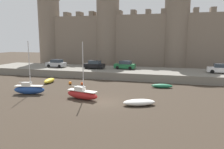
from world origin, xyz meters
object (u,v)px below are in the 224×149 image
(rowboat_foreground_centre, at_px, (49,81))
(car_quay_west, at_px, (125,65))
(rowboat_midflat_right, at_px, (162,86))
(car_quay_centre_east, at_px, (220,69))
(mooring_buoy_near_channel, at_px, (70,83))
(mooring_buoy_off_centre, at_px, (82,84))
(car_quay_centre_west, at_px, (56,63))
(rowboat_foreground_left, at_px, (139,102))
(car_quay_east, at_px, (94,65))
(sailboat_near_channel_left, at_px, (29,89))
(sailboat_near_channel_right, at_px, (82,94))

(rowboat_foreground_centre, height_order, car_quay_west, car_quay_west)
(rowboat_midflat_right, bearing_deg, car_quay_centre_east, 42.03)
(mooring_buoy_near_channel, height_order, car_quay_west, car_quay_west)
(mooring_buoy_off_centre, xyz_separation_m, car_quay_centre_west, (-9.89, 9.42, 1.88))
(rowboat_foreground_left, height_order, car_quay_east, car_quay_east)
(rowboat_foreground_centre, relative_size, sailboat_near_channel_left, 0.46)
(car_quay_centre_west, bearing_deg, sailboat_near_channel_left, -71.93)
(rowboat_foreground_left, height_order, car_quay_west, car_quay_west)
(mooring_buoy_off_centre, bearing_deg, car_quay_west, 66.45)
(rowboat_midflat_right, bearing_deg, car_quay_west, 129.88)
(sailboat_near_channel_right, bearing_deg, car_quay_centre_west, 127.73)
(car_quay_centre_west, height_order, car_quay_west, same)
(rowboat_midflat_right, xyz_separation_m, car_quay_centre_east, (9.36, 8.44, 1.81))
(mooring_buoy_off_centre, bearing_deg, car_quay_centre_east, 24.52)
(car_quay_centre_west, bearing_deg, rowboat_foreground_left, -41.12)
(sailboat_near_channel_right, height_order, rowboat_foreground_left, sailboat_near_channel_right)
(rowboat_foreground_left, bearing_deg, rowboat_foreground_centre, 152.65)
(sailboat_near_channel_right, xyz_separation_m, rowboat_midflat_right, (9.01, 8.88, -0.33))
(rowboat_foreground_centre, xyz_separation_m, car_quay_centre_east, (27.57, 9.59, 1.75))
(car_quay_centre_west, distance_m, car_quay_east, 8.45)
(rowboat_foreground_centre, xyz_separation_m, sailboat_near_channel_left, (1.51, -7.36, 0.31))
(sailboat_near_channel_right, distance_m, car_quay_centre_west, 21.42)
(sailboat_near_channel_left, relative_size, car_quay_east, 1.67)
(mooring_buoy_off_centre, height_order, mooring_buoy_near_channel, mooring_buoy_near_channel)
(rowboat_foreground_centre, relative_size, car_quay_centre_west, 0.77)
(rowboat_foreground_centre, relative_size, car_quay_west, 0.77)
(car_quay_centre_east, bearing_deg, mooring_buoy_near_channel, -157.18)
(sailboat_near_channel_right, height_order, mooring_buoy_near_channel, sailboat_near_channel_right)
(rowboat_midflat_right, distance_m, mooring_buoy_near_channel, 14.34)
(rowboat_foreground_centre, bearing_deg, sailboat_near_channel_left, -78.41)
(car_quay_centre_west, height_order, car_quay_east, same)
(car_quay_east, xyz_separation_m, car_quay_west, (6.02, 1.15, 0.00))
(rowboat_foreground_left, xyz_separation_m, car_quay_centre_east, (11.32, 17.99, 1.77))
(mooring_buoy_near_channel, bearing_deg, sailboat_near_channel_left, -109.22)
(car_quay_east, bearing_deg, car_quay_centre_east, 1.16)
(sailboat_near_channel_right, xyz_separation_m, car_quay_centre_west, (-13.08, 16.90, 1.48))
(rowboat_foreground_centre, bearing_deg, car_quay_centre_east, 19.18)
(rowboat_foreground_centre, xyz_separation_m, car_quay_centre_west, (-3.88, 9.17, 1.75))
(rowboat_foreground_centre, distance_m, rowboat_midflat_right, 18.25)
(rowboat_foreground_left, distance_m, sailboat_near_channel_left, 14.78)
(mooring_buoy_off_centre, bearing_deg, sailboat_near_channel_right, -66.89)
(rowboat_foreground_left, relative_size, car_quay_west, 0.92)
(car_quay_centre_east, bearing_deg, mooring_buoy_off_centre, -155.48)
(car_quay_west, bearing_deg, sailboat_near_channel_left, -117.25)
(sailboat_near_channel_right, relative_size, rowboat_midflat_right, 2.15)
(mooring_buoy_off_centre, xyz_separation_m, car_quay_west, (4.59, 10.52, 1.88))
(sailboat_near_channel_right, height_order, car_quay_east, sailboat_near_channel_right)
(mooring_buoy_near_channel, xyz_separation_m, car_quay_west, (6.64, 10.62, 1.87))
(car_quay_west, bearing_deg, car_quay_centre_east, -2.30)
(rowboat_foreground_left, relative_size, car_quay_east, 0.92)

